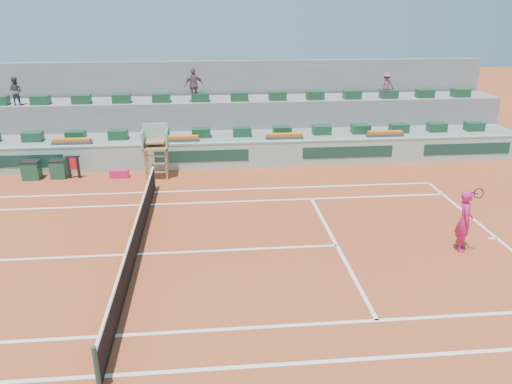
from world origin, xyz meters
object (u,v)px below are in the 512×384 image
player_bag (119,174)px  tennis_player (465,220)px  drink_cooler_a (58,169)px  umpire_chair (156,144)px

player_bag → tennis_player: bearing=-34.2°
player_bag → drink_cooler_a: size_ratio=0.98×
player_bag → umpire_chair: 2.18m
player_bag → drink_cooler_a: (-2.69, 0.22, 0.24)m
player_bag → tennis_player: (11.99, -8.15, 0.83)m
umpire_chair → tennis_player: (10.28, -8.13, -0.53)m
player_bag → umpire_chair: size_ratio=0.34×
tennis_player → umpire_chair: bearing=141.7°
player_bag → drink_cooler_a: 2.71m
drink_cooler_a → tennis_player: 16.91m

